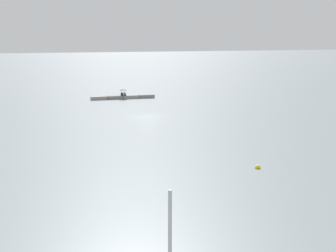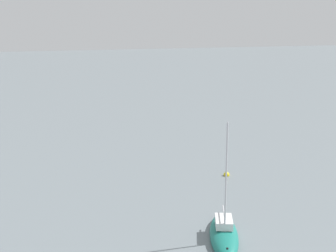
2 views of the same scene
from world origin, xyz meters
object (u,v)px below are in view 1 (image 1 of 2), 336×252
object	(u,v)px
mooring_buoy_mid	(258,167)
person_seated_dark_right	(122,94)
umbrella_open_black	(123,90)
person_seated_grey_left	(125,94)

from	to	relation	value
mooring_buoy_mid	person_seated_dark_right	bearing A→B (deg)	-85.21
person_seated_dark_right	umbrella_open_black	xyz separation A→B (m)	(-0.27, -0.08, 0.87)
umbrella_open_black	mooring_buoy_mid	size ratio (longest dim) A/B	2.73
person_seated_grey_left	mooring_buoy_mid	distance (m)	50.87
person_seated_dark_right	mooring_buoy_mid	distance (m)	50.98
umbrella_open_black	mooring_buoy_mid	xyz separation A→B (m)	(-3.98, 50.88, -1.69)
person_seated_grey_left	umbrella_open_black	bearing A→B (deg)	-34.96
mooring_buoy_mid	umbrella_open_black	bearing A→B (deg)	-85.52
person_seated_dark_right	umbrella_open_black	size ratio (longest dim) A/B	0.51
umbrella_open_black	person_seated_grey_left	bearing A→B (deg)	152.16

